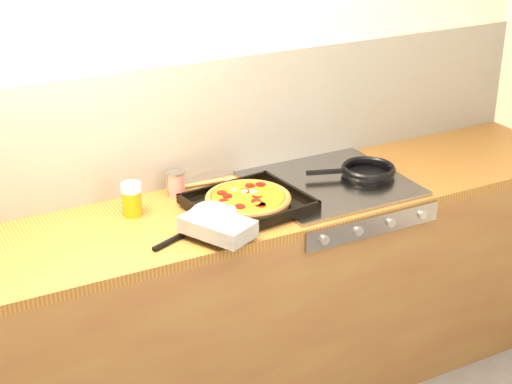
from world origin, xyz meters
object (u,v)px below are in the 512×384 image
tomato_can (176,184)px  frying_pan (367,171)px  juice_glass (132,199)px  pizza_on_tray (239,206)px

tomato_can → frying_pan: bearing=-15.7°
tomato_can → juice_glass: 0.23m
frying_pan → tomato_can: size_ratio=3.86×
pizza_on_tray → frying_pan: size_ratio=1.42×
pizza_on_tray → frying_pan: pizza_on_tray is taller
juice_glass → frying_pan: bearing=-7.7°
frying_pan → juice_glass: 0.98m
pizza_on_tray → juice_glass: juice_glass is taller
frying_pan → pizza_on_tray: bearing=-173.3°
juice_glass → tomato_can: bearing=21.5°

